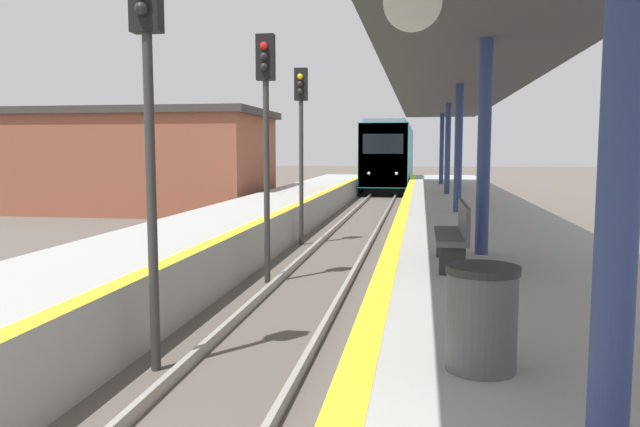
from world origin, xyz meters
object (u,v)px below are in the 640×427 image
signal_far (301,123)px  trash_bin (482,318)px  signal_mid (266,113)px  signal_near (148,87)px  train (391,156)px  bench (455,232)px

signal_far → trash_bin: (3.85, -12.63, -2.02)m
signal_mid → trash_bin: signal_mid is taller
signal_mid → signal_near: bearing=-91.5°
train → signal_far: signal_far is taller
signal_far → signal_near: bearing=-89.2°
train → bench: (2.63, -36.17, -0.75)m
signal_near → signal_mid: same height
train → signal_far: bearing=-92.5°
bench → trash_bin: bearing=-90.3°
signal_mid → train: bearing=88.3°
signal_near → trash_bin: size_ratio=6.12×
signal_near → trash_bin: 4.78m
signal_near → signal_mid: size_ratio=1.00×
signal_mid → signal_far: same height
train → bench: 36.28m
train → bench: size_ratio=11.62×
train → signal_near: bearing=-91.6°
signal_mid → signal_far: (-0.28, 5.19, 0.00)m
signal_mid → signal_far: 5.19m
signal_far → bench: signal_far is taller
train → trash_bin: size_ratio=25.21×
signal_mid → bench: bearing=-40.4°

